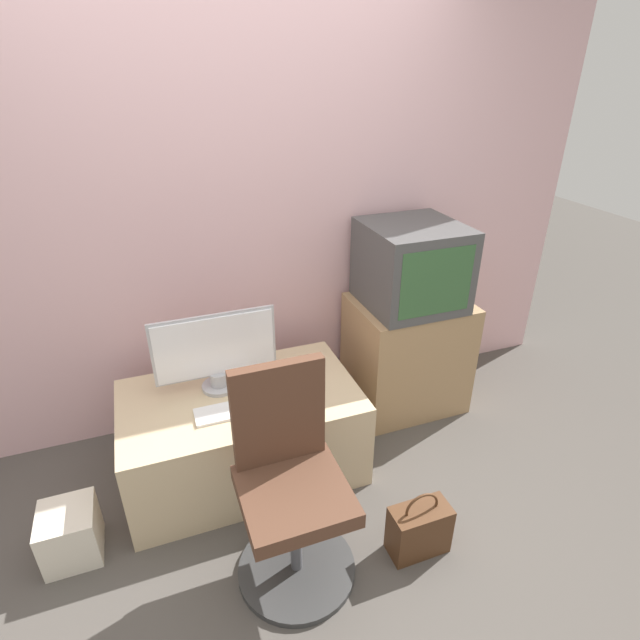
{
  "coord_description": "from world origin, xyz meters",
  "views": [
    {
      "loc": [
        -0.46,
        -1.31,
        1.98
      ],
      "look_at": [
        0.37,
        0.92,
        0.74
      ],
      "focal_mm": 28.0,
      "sensor_mm": 36.0,
      "label": 1
    }
  ],
  "objects_px": {
    "main_monitor": "(216,351)",
    "handbag": "(419,529)",
    "mouse": "(280,395)",
    "crt_tv": "(412,266)",
    "keyboard": "(232,410)",
    "office_chair": "(291,493)",
    "cardboard_box_lower": "(70,533)"
  },
  "relations": [
    {
      "from": "keyboard",
      "to": "mouse",
      "type": "height_order",
      "value": "mouse"
    },
    {
      "from": "handbag",
      "to": "keyboard",
      "type": "bearing_deg",
      "value": 135.91
    },
    {
      "from": "main_monitor",
      "to": "keyboard",
      "type": "xyz_separation_m",
      "value": [
        0.02,
        -0.22,
        -0.21
      ]
    },
    {
      "from": "keyboard",
      "to": "crt_tv",
      "type": "height_order",
      "value": "crt_tv"
    },
    {
      "from": "keyboard",
      "to": "office_chair",
      "type": "xyz_separation_m",
      "value": [
        0.13,
        -0.51,
        -0.08
      ]
    },
    {
      "from": "main_monitor",
      "to": "mouse",
      "type": "xyz_separation_m",
      "value": [
        0.27,
        -0.19,
        -0.2
      ]
    },
    {
      "from": "main_monitor",
      "to": "cardboard_box_lower",
      "type": "relative_size",
      "value": 2.43
    },
    {
      "from": "main_monitor",
      "to": "crt_tv",
      "type": "height_order",
      "value": "crt_tv"
    },
    {
      "from": "mouse",
      "to": "handbag",
      "type": "distance_m",
      "value": 0.89
    },
    {
      "from": "mouse",
      "to": "crt_tv",
      "type": "relative_size",
      "value": 0.11
    },
    {
      "from": "mouse",
      "to": "keyboard",
      "type": "bearing_deg",
      "value": -174.19
    },
    {
      "from": "main_monitor",
      "to": "cardboard_box_lower",
      "type": "height_order",
      "value": "main_monitor"
    },
    {
      "from": "crt_tv",
      "to": "office_chair",
      "type": "relative_size",
      "value": 0.56
    },
    {
      "from": "keyboard",
      "to": "crt_tv",
      "type": "bearing_deg",
      "value": 17.44
    },
    {
      "from": "keyboard",
      "to": "handbag",
      "type": "xyz_separation_m",
      "value": [
        0.67,
        -0.65,
        -0.37
      ]
    },
    {
      "from": "office_chair",
      "to": "mouse",
      "type": "bearing_deg",
      "value": 77.63
    },
    {
      "from": "handbag",
      "to": "mouse",
      "type": "bearing_deg",
      "value": 122.28
    },
    {
      "from": "main_monitor",
      "to": "handbag",
      "type": "relative_size",
      "value": 1.79
    },
    {
      "from": "crt_tv",
      "to": "handbag",
      "type": "bearing_deg",
      "value": -114.4
    },
    {
      "from": "main_monitor",
      "to": "cardboard_box_lower",
      "type": "bearing_deg",
      "value": -154.81
    },
    {
      "from": "office_chair",
      "to": "keyboard",
      "type": "bearing_deg",
      "value": 103.94
    },
    {
      "from": "handbag",
      "to": "office_chair",
      "type": "bearing_deg",
      "value": 165.71
    },
    {
      "from": "mouse",
      "to": "crt_tv",
      "type": "xyz_separation_m",
      "value": [
        0.89,
        0.33,
        0.44
      ]
    },
    {
      "from": "main_monitor",
      "to": "handbag",
      "type": "distance_m",
      "value": 1.26
    },
    {
      "from": "keyboard",
      "to": "mouse",
      "type": "xyz_separation_m",
      "value": [
        0.25,
        0.03,
        0.01
      ]
    },
    {
      "from": "office_chair",
      "to": "cardboard_box_lower",
      "type": "distance_m",
      "value": 1.02
    },
    {
      "from": "office_chair",
      "to": "cardboard_box_lower",
      "type": "xyz_separation_m",
      "value": [
        -0.91,
        0.38,
        -0.29
      ]
    },
    {
      "from": "main_monitor",
      "to": "office_chair",
      "type": "relative_size",
      "value": 0.64
    },
    {
      "from": "mouse",
      "to": "cardboard_box_lower",
      "type": "xyz_separation_m",
      "value": [
        -1.02,
        -0.16,
        -0.38
      ]
    },
    {
      "from": "main_monitor",
      "to": "cardboard_box_lower",
      "type": "distance_m",
      "value": 1.02
    },
    {
      "from": "mouse",
      "to": "crt_tv",
      "type": "bearing_deg",
      "value": 20.46
    },
    {
      "from": "crt_tv",
      "to": "handbag",
      "type": "distance_m",
      "value": 1.38
    }
  ]
}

